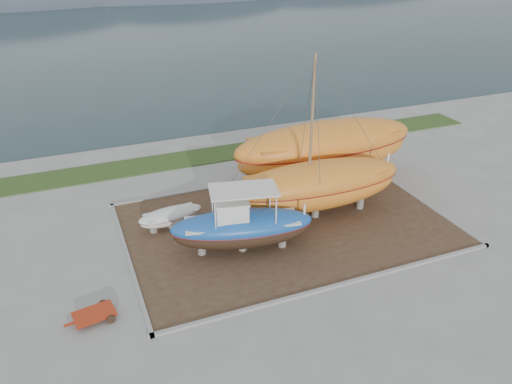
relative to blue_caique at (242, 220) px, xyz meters
name	(u,v)px	position (x,y,z in m)	size (l,w,h in m)	color
ground	(319,262)	(3.29, -2.51, -1.87)	(140.00, 140.00, 0.00)	gray
dirt_patch	(286,225)	(3.29, 1.49, -1.84)	(18.00, 12.00, 0.06)	#422D1E
curb_frame	(286,224)	(3.29, 1.49, -1.79)	(18.60, 12.60, 0.15)	gray
grass_strip	(223,153)	(3.29, 12.99, -1.83)	(44.00, 3.00, 0.08)	#284219
sea	(119,36)	(3.29, 67.49, -1.87)	(260.00, 100.00, 0.04)	#1B3136
mountain_ridge	(87,0)	(3.29, 122.49, -1.87)	(200.00, 36.00, 20.00)	#333D49
blue_caique	(242,220)	(0.00, 0.00, 0.00)	(7.50, 2.34, 3.61)	#1B55AA
white_dinghy	(171,218)	(-2.95, 3.74, -1.24)	(3.77, 1.41, 1.13)	silver
orange_sailboat	(320,141)	(5.27, 1.69, 3.03)	(10.54, 3.11, 9.67)	orange
orange_bare_hull	(325,154)	(7.91, 5.50, 0.29)	(12.79, 3.84, 4.19)	orange
red_trailer	(95,316)	(-7.91, -2.59, -1.68)	(2.62, 1.31, 0.37)	#AD2E13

